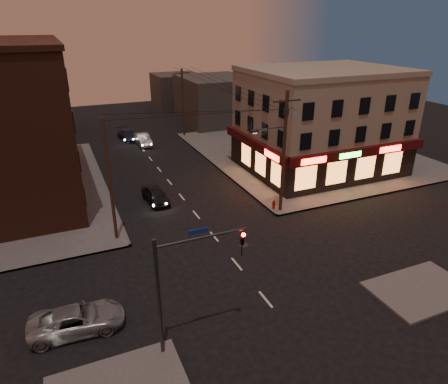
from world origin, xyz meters
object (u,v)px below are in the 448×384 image
sedan_mid (143,140)px  fire_hydrant (274,204)px  sedan_near (155,195)px  sedan_far (128,135)px  suv_cross (77,320)px

sedan_mid → fire_hydrant: bearing=-76.6°
sedan_near → sedan_far: size_ratio=0.88×
sedan_near → fire_hydrant: size_ratio=5.16×
suv_cross → sedan_near: 16.13m
suv_cross → sedan_mid: size_ratio=1.07×
sedan_mid → sedan_far: size_ratio=0.97×
sedan_near → sedan_mid: (2.96, 18.03, 0.05)m
sedan_near → sedan_far: bearing=81.2°
suv_cross → sedan_far: bearing=-11.2°
sedan_far → fire_hydrant: (7.21, -27.01, -0.09)m
suv_cross → sedan_near: (7.79, 14.12, 0.03)m
sedan_near → fire_hydrant: sedan_near is taller
fire_hydrant → suv_cross: bearing=-153.0°
sedan_mid → sedan_far: 3.60m
suv_cross → fire_hydrant: 18.69m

